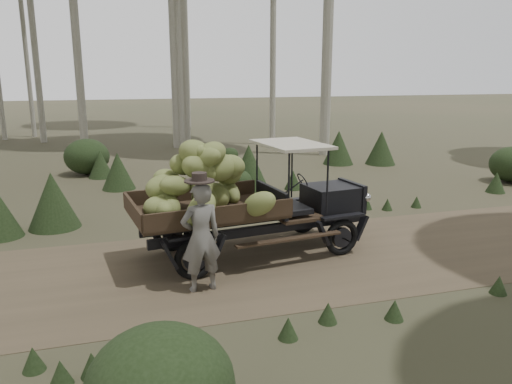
# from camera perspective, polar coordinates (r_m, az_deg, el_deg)

# --- Properties ---
(ground) EXTENTS (120.00, 120.00, 0.00)m
(ground) POSITION_cam_1_polar(r_m,az_deg,el_deg) (9.61, 8.44, -7.23)
(ground) COLOR #473D2B
(ground) RESTS_ON ground
(dirt_track) EXTENTS (70.00, 4.00, 0.01)m
(dirt_track) POSITION_cam_1_polar(r_m,az_deg,el_deg) (9.61, 8.44, -7.21)
(dirt_track) COLOR brown
(dirt_track) RESTS_ON ground
(banana_truck) EXTENTS (4.72, 2.50, 2.36)m
(banana_truck) POSITION_cam_1_polar(r_m,az_deg,el_deg) (9.03, -3.67, 0.32)
(banana_truck) COLOR black
(banana_truck) RESTS_ON ground
(farmer) EXTENTS (0.69, 0.53, 1.91)m
(farmer) POSITION_cam_1_polar(r_m,az_deg,el_deg) (7.83, -6.32, -5.02)
(farmer) COLOR #625F59
(farmer) RESTS_ON ground
(undergrowth) EXTENTS (23.15, 23.05, 1.33)m
(undergrowth) POSITION_cam_1_polar(r_m,az_deg,el_deg) (10.53, -0.21, -2.11)
(undergrowth) COLOR #233319
(undergrowth) RESTS_ON ground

